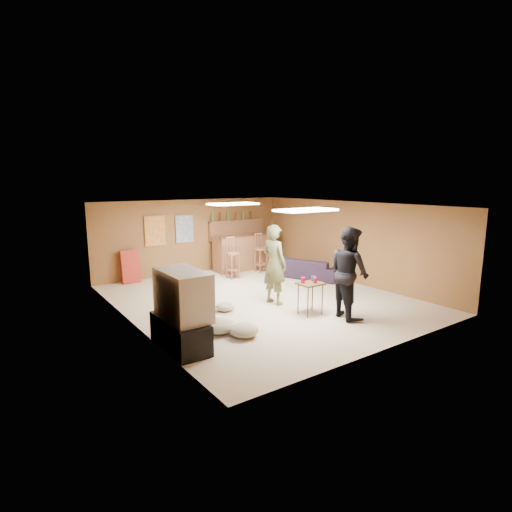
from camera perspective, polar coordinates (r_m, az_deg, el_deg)
ground at (r=9.43m, az=0.70°, el=-6.17°), size 7.00×7.00×0.00m
ceiling at (r=9.05m, az=0.73°, el=7.30°), size 6.00×7.00×0.02m
wall_back at (r=12.16m, az=-8.95°, el=2.79°), size 6.00×0.02×2.20m
wall_front at (r=6.72m, az=18.44°, el=-3.89°), size 6.00×0.02×2.20m
wall_left at (r=7.85m, az=-17.39°, el=-1.79°), size 0.02×7.00×2.20m
wall_right at (r=11.17m, az=13.33°, el=1.96°), size 0.02×7.00×2.20m
tv_stand at (r=6.83m, az=-10.79°, el=-10.77°), size 0.55×1.30×0.50m
dvd_box at (r=6.95m, az=-9.08°, el=-11.21°), size 0.35×0.50×0.08m
tv_body at (r=6.65m, az=-10.43°, el=-5.44°), size 0.60×1.10×0.80m
tv_screen at (r=6.78m, az=-8.04°, el=-5.06°), size 0.02×0.95×0.65m
bar_counter at (r=12.50m, az=-1.58°, el=0.58°), size 2.00×0.60×1.10m
bar_lip at (r=12.22m, az=-0.95°, el=2.96°), size 2.10×0.12×0.05m
bar_shelf at (r=12.75m, az=-2.72°, el=5.07°), size 2.00×0.18×0.05m
bar_backing at (r=12.80m, az=-2.76°, el=3.74°), size 2.00×0.14×0.60m
poster_left at (r=11.62m, az=-14.23°, el=3.49°), size 0.60×0.03×0.85m
poster_right at (r=11.97m, az=-10.19°, el=3.84°), size 0.55×0.03×0.80m
folding_chair_stack at (r=11.36m, az=-17.50°, el=-1.44°), size 0.50×0.26×0.91m
ceiling_panel_front at (r=7.88m, az=7.14°, el=6.52°), size 1.20×0.60×0.04m
ceiling_panel_back at (r=10.05m, az=-3.29°, el=7.43°), size 1.20×0.60×0.04m
person_olive at (r=8.91m, az=2.64°, el=-1.21°), size 0.52×0.71×1.79m
person_black at (r=8.21m, az=13.18°, el=-2.29°), size 0.91×1.05×1.86m
sofa at (r=11.53m, az=7.32°, el=-1.71°), size 1.44×2.07×0.56m
tray_table at (r=8.39m, az=7.75°, el=-6.03°), size 0.52×0.42×0.67m
cup_red_near at (r=8.25m, az=6.75°, el=-3.45°), size 0.11×0.11×0.12m
cup_red_far at (r=8.28m, az=8.42°, el=-3.46°), size 0.11×0.11×0.12m
cup_blue at (r=8.42m, az=8.15°, el=-3.22°), size 0.09×0.09×0.12m
bar_stool_left at (r=11.30m, az=-3.29°, el=-0.21°), size 0.48×0.48×1.22m
bar_stool_right at (r=12.10m, az=0.72°, el=0.36°), size 0.37×0.37×1.15m
cushion_near_tv at (r=7.41m, az=-5.26°, el=-9.90°), size 0.68×0.68×0.26m
cushion_mid at (r=8.61m, az=-4.45°, el=-7.22°), size 0.52×0.52×0.18m
cushion_far at (r=7.22m, az=-1.74°, el=-10.52°), size 0.63×0.63×0.24m
bottle_row at (r=12.62m, az=-3.45°, el=5.71°), size 1.48×0.08×0.26m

